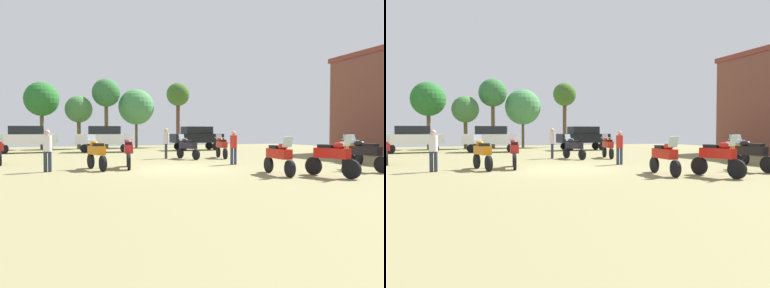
{
  "view_description": "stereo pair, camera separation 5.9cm",
  "coord_description": "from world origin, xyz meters",
  "views": [
    {
      "loc": [
        -4.62,
        -15.07,
        1.65
      ],
      "look_at": [
        1.44,
        2.15,
        1.01
      ],
      "focal_mm": 34.71,
      "sensor_mm": 36.0,
      "label": 1
    },
    {
      "loc": [
        -4.56,
        -15.09,
        1.65
      ],
      "look_at": [
        1.44,
        2.15,
        1.01
      ],
      "focal_mm": 34.71,
      "sensor_mm": 36.0,
      "label": 2
    }
  ],
  "objects": [
    {
      "name": "ground_plane",
      "position": [
        0.0,
        0.0,
        0.01
      ],
      "size": [
        44.0,
        52.0,
        0.02
      ],
      "color": "olive"
    },
    {
      "name": "motorcycle_3",
      "position": [
        9.29,
        -0.04,
        0.73
      ],
      "size": [
        0.83,
        2.04,
        1.45
      ],
      "rotation": [
        0.0,
        0.0,
        -0.31
      ],
      "color": "black",
      "rests_on": "ground"
    },
    {
      "name": "motorcycle_4",
      "position": [
        -3.26,
        0.88,
        0.74
      ],
      "size": [
        0.76,
        2.06,
        1.48
      ],
      "rotation": [
        0.0,
        0.0,
        0.26
      ],
      "color": "black",
      "rests_on": "ground"
    },
    {
      "name": "motorcycle_5",
      "position": [
        6.93,
        -3.29,
        0.75
      ],
      "size": [
        0.7,
        2.1,
        1.49
      ],
      "rotation": [
        0.0,
        0.0,
        0.19
      ],
      "color": "black",
      "rests_on": "ground"
    },
    {
      "name": "motorcycle_6",
      "position": [
        2.29,
        5.33,
        0.73
      ],
      "size": [
        0.82,
        2.14,
        1.44
      ],
      "rotation": [
        0.0,
        0.0,
        0.29
      ],
      "color": "black",
      "rests_on": "ground"
    },
    {
      "name": "motorcycle_7",
      "position": [
        4.41,
        -4.39,
        0.75
      ],
      "size": [
        0.82,
        2.1,
        1.5
      ],
      "rotation": [
        0.0,
        0.0,
        3.44
      ],
      "color": "black",
      "rests_on": "ground"
    },
    {
      "name": "motorcycle_10",
      "position": [
        -1.86,
        1.15,
        0.76
      ],
      "size": [
        0.65,
        2.24,
        1.51
      ],
      "rotation": [
        0.0,
        0.0,
        -0.14
      ],
      "color": "black",
      "rests_on": "ground"
    },
    {
      "name": "motorcycle_11",
      "position": [
        3.0,
        -3.18,
        0.73
      ],
      "size": [
        0.62,
        2.23,
        1.44
      ],
      "rotation": [
        0.0,
        0.0,
        3.07
      ],
      "color": "black",
      "rests_on": "ground"
    },
    {
      "name": "motorcycle_12",
      "position": [
        4.44,
        5.33,
        0.74
      ],
      "size": [
        0.64,
        2.15,
        1.47
      ],
      "rotation": [
        0.0,
        0.0,
        -0.14
      ],
      "color": "black",
      "rests_on": "ground"
    },
    {
      "name": "car_1",
      "position": [
        6.23,
        14.53,
        1.19
      ],
      "size": [
        4.35,
        1.93,
        2.0
      ],
      "rotation": [
        0.0,
        0.0,
        1.6
      ],
      "color": "black",
      "rests_on": "ground"
    },
    {
      "name": "car_2",
      "position": [
        -7.14,
        14.99,
        1.19
      ],
      "size": [
        4.49,
        2.31,
        2.0
      ],
      "rotation": [
        0.0,
        0.0,
        1.69
      ],
      "color": "black",
      "rests_on": "ground"
    },
    {
      "name": "car_3",
      "position": [
        -1.43,
        14.16,
        1.19
      ],
      "size": [
        4.55,
        2.54,
        2.0
      ],
      "rotation": [
        0.0,
        0.0,
        1.39
      ],
      "color": "black",
      "rests_on": "ground"
    },
    {
      "name": "person_1",
      "position": [
        3.24,
        1.19,
        0.97
      ],
      "size": [
        0.47,
        0.47,
        1.63
      ],
      "rotation": [
        0.0,
        0.0,
        2.59
      ],
      "color": "#283351",
      "rests_on": "ground"
    },
    {
      "name": "person_2",
      "position": [
        1.19,
        6.03,
        1.07
      ],
      "size": [
        0.44,
        0.44,
        1.79
      ],
      "rotation": [
        0.0,
        0.0,
        4.34
      ],
      "color": "#312A3E",
      "rests_on": "ground"
    },
    {
      "name": "person_3",
      "position": [
        -5.16,
        0.68,
        1.0
      ],
      "size": [
        0.39,
        0.39,
        1.68
      ],
      "rotation": [
        0.0,
        0.0,
        6.13
      ],
      "color": "#283243",
      "rests_on": "ground"
    },
    {
      "name": "tree_1",
      "position": [
        2.34,
        21.21,
        4.0
      ],
      "size": [
        3.49,
        3.49,
        5.73
      ],
      "color": "brown",
      "rests_on": "ground"
    },
    {
      "name": "tree_2",
      "position": [
        -3.11,
        20.52,
        3.6
      ],
      "size": [
        2.46,
        2.46,
        4.85
      ],
      "color": "brown",
      "rests_on": "ground"
    },
    {
      "name": "tree_4",
      "position": [
        -6.27,
        20.53,
        4.46
      ],
      "size": [
        3.04,
        3.04,
        5.99
      ],
      "color": "brown",
      "rests_on": "ground"
    },
    {
      "name": "tree_5",
      "position": [
        -0.59,
        20.94,
        5.19
      ],
      "size": [
        2.66,
        2.66,
        6.59
      ],
      "color": "brown",
      "rests_on": "ground"
    },
    {
      "name": "tree_7",
      "position": [
        6.7,
        21.39,
        5.24
      ],
      "size": [
        2.37,
        2.37,
        6.57
      ],
      "color": "brown",
      "rests_on": "ground"
    }
  ]
}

